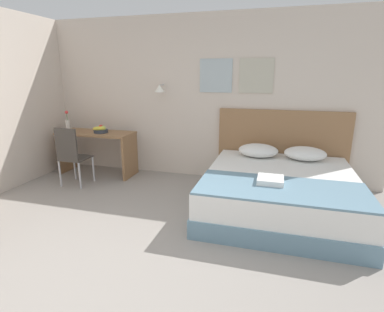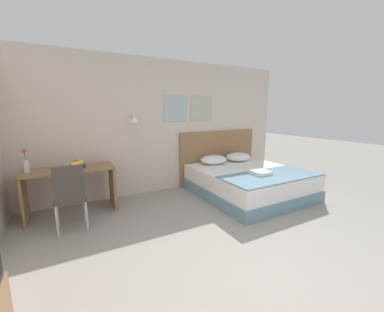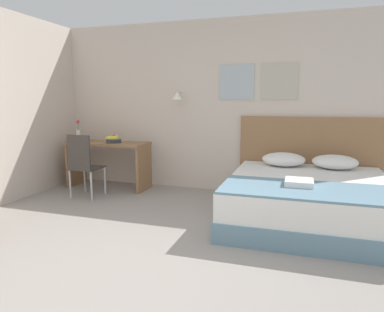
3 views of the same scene
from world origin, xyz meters
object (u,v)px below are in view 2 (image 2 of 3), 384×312
at_px(pillow_right, 238,157).
at_px(folded_towel_near_foot, 261,172).
at_px(desk, 71,182).
at_px(fruit_bowl, 78,165).
at_px(headboard, 218,156).
at_px(desk_chair, 70,194).
at_px(pillow_left, 214,160).
at_px(bed, 248,182).
at_px(flower_vase, 26,164).
at_px(throw_blanket, 271,176).

xyz_separation_m(pillow_right, folded_towel_near_foot, (-0.45, -1.17, -0.04)).
distance_m(desk, fruit_bowl, 0.30).
distance_m(headboard, desk_chair, 3.30).
distance_m(folded_towel_near_foot, desk_chair, 3.06).
bearing_deg(pillow_left, fruit_bowl, -178.53).
bearing_deg(desk_chair, bed, -0.53).
relative_size(bed, flower_vase, 5.78).
bearing_deg(bed, flower_vase, 169.37).
xyz_separation_m(headboard, folded_towel_near_foot, (-0.12, -1.49, -0.03)).
distance_m(folded_towel_near_foot, flower_vase, 3.74).
xyz_separation_m(desk, desk_chair, (-0.03, -0.66, 0.01)).
xyz_separation_m(bed, desk_chair, (-3.14, 0.03, 0.28)).
bearing_deg(desk_chair, desk, 87.48).
height_order(throw_blanket, folded_towel_near_foot, folded_towel_near_foot).
bearing_deg(folded_towel_near_foot, desk_chair, 171.04).
xyz_separation_m(bed, pillow_right, (0.34, 0.73, 0.35)).
distance_m(bed, pillow_right, 0.88).
distance_m(bed, folded_towel_near_foot, 0.56).
height_order(bed, throw_blanket, throw_blanket).
bearing_deg(pillow_left, headboard, 43.56).
xyz_separation_m(pillow_left, desk, (-2.77, -0.04, -0.08)).
xyz_separation_m(headboard, flower_vase, (-3.66, -0.36, 0.28)).
xyz_separation_m(folded_towel_near_foot, desk_chair, (-3.02, 0.48, -0.03)).
relative_size(folded_towel_near_foot, desk_chair, 0.32).
height_order(desk_chair, fruit_bowl, desk_chair).
bearing_deg(flower_vase, bed, -10.63).
height_order(desk, fruit_bowl, fruit_bowl).
height_order(throw_blanket, flower_vase, flower_vase).
relative_size(bed, desk_chair, 2.16).
xyz_separation_m(headboard, desk_chair, (-3.14, -1.02, -0.06)).
relative_size(bed, desk, 1.55).
xyz_separation_m(pillow_left, throw_blanket, (0.34, -1.32, -0.08)).
xyz_separation_m(fruit_bowl, flower_vase, (-0.68, 0.03, 0.08)).
xyz_separation_m(headboard, pillow_left, (-0.34, -0.32, 0.01)).
height_order(bed, flower_vase, flower_vase).
bearing_deg(folded_towel_near_foot, flower_vase, 162.26).
xyz_separation_m(pillow_right, desk, (-3.44, -0.04, -0.08)).
distance_m(headboard, pillow_left, 0.46).
bearing_deg(desk, throw_blanket, -22.30).
distance_m(headboard, flower_vase, 3.69).
bearing_deg(desk, headboard, 6.62).
bearing_deg(fruit_bowl, desk_chair, -103.62).
relative_size(desk, desk_chair, 1.39).
relative_size(pillow_left, flower_vase, 1.68).
bearing_deg(desk_chair, flower_vase, 128.62).
height_order(pillow_left, folded_towel_near_foot, pillow_left).
xyz_separation_m(headboard, throw_blanket, (0.00, -1.64, -0.07)).
bearing_deg(desk_chair, throw_blanket, -11.15).
bearing_deg(headboard, desk_chair, -162.04).
xyz_separation_m(desk, flower_vase, (-0.56, 0.00, 0.35)).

